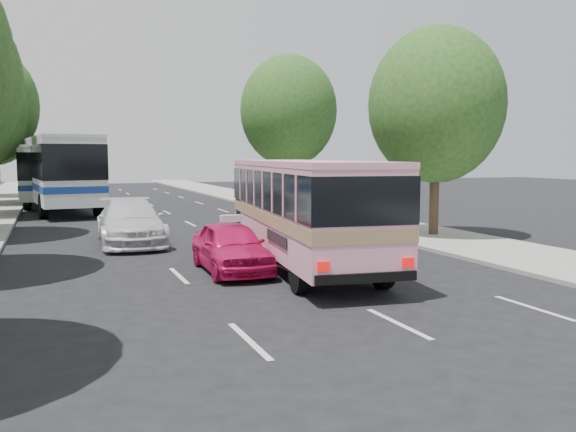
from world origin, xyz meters
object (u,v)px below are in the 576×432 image
white_pickup (130,222)px  tour_coach_front (58,167)px  tour_coach_rear (57,169)px  pink_bus (304,201)px  pink_taxi (231,247)px

white_pickup → tour_coach_front: tour_coach_front is taller
tour_coach_front → tour_coach_rear: size_ratio=1.11×
pink_bus → tour_coach_rear: 27.24m
tour_coach_rear → pink_taxi: bearing=-74.2°
white_pickup → tour_coach_rear: (-2.15, 20.21, 1.46)m
tour_coach_front → tour_coach_rear: 4.90m
pink_taxi → white_pickup: 6.54m
tour_coach_front → white_pickup: bearing=-88.0°
pink_bus → pink_taxi: pink_bus is taller
pink_bus → pink_taxi: (-2.10, 0.06, -1.17)m
pink_bus → tour_coach_front: tour_coach_front is taller
white_pickup → tour_coach_rear: 20.37m
pink_taxi → tour_coach_front: tour_coach_front is taller
white_pickup → tour_coach_front: size_ratio=0.38×
pink_taxi → tour_coach_front: 22.02m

